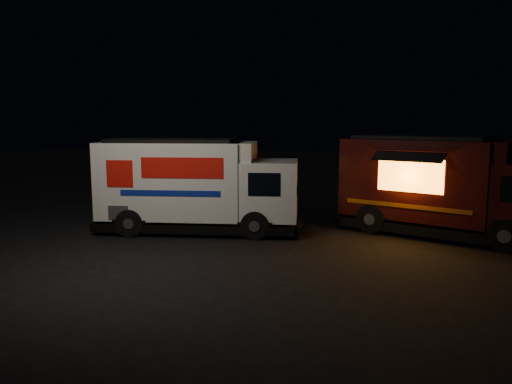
{
  "coord_description": "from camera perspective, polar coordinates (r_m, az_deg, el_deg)",
  "views": [
    {
      "loc": [
        6.58,
        -11.88,
        3.38
      ],
      "look_at": [
        0.13,
        2.0,
        1.19
      ],
      "focal_mm": 35.0,
      "sensor_mm": 36.0,
      "label": 1
    }
  ],
  "objects": [
    {
      "name": "white_truck",
      "position": [
        15.32,
        -6.44,
        0.75
      ],
      "size": [
        6.61,
        4.1,
        2.84
      ],
      "primitive_type": null,
      "rotation": [
        0.0,
        0.0,
        0.34
      ],
      "color": "silver",
      "rests_on": "ground"
    },
    {
      "name": "red_truck",
      "position": [
        15.62,
        21.12,
        0.58
      ],
      "size": [
        6.66,
        3.59,
        2.94
      ],
      "primitive_type": null,
      "rotation": [
        0.0,
        0.0,
        -0.21
      ],
      "color": "#331009",
      "rests_on": "ground"
    },
    {
      "name": "ground",
      "position": [
        13.99,
        -3.97,
        -5.84
      ],
      "size": [
        80.0,
        80.0,
        0.0
      ],
      "primitive_type": "plane",
      "color": "black",
      "rests_on": "ground"
    }
  ]
}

